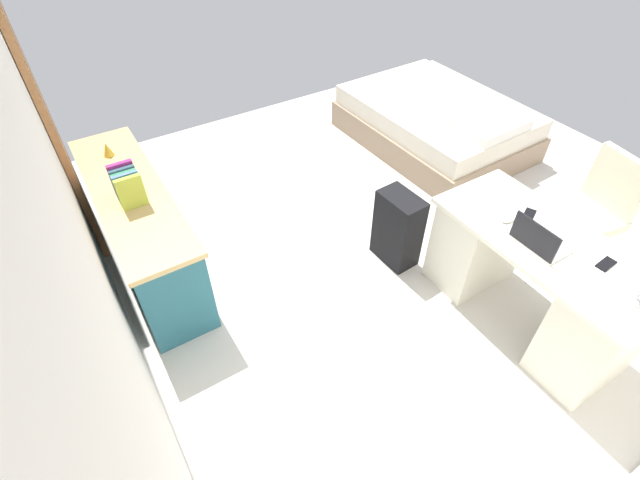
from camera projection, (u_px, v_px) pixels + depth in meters
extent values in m
plane|color=beige|center=(410.00, 240.00, 3.95)|extent=(5.69, 5.69, 0.00)
cube|color=silver|center=(56.00, 203.00, 2.09)|extent=(4.35, 0.10, 2.80)
cube|color=#936038|center=(50.00, 123.00, 3.38)|extent=(0.88, 0.05, 2.04)
cube|color=silver|center=(549.00, 243.00, 2.85)|extent=(1.44, 0.67, 0.04)
cube|color=beige|center=(595.00, 335.00, 2.81)|extent=(0.40, 0.60, 0.72)
cube|color=beige|center=(477.00, 241.00, 3.41)|extent=(0.40, 0.60, 0.72)
cylinder|color=black|center=(562.00, 257.00, 3.77)|extent=(0.52, 0.52, 0.04)
cylinder|color=black|center=(570.00, 240.00, 3.64)|extent=(0.06, 0.06, 0.42)
cube|color=beige|center=(583.00, 216.00, 3.47)|extent=(0.54, 0.54, 0.08)
cube|color=beige|center=(618.00, 183.00, 3.35)|extent=(0.44, 0.14, 0.44)
cube|color=#235B6B|center=(142.00, 231.00, 3.51)|extent=(1.76, 0.44, 0.71)
cube|color=tan|center=(128.00, 192.00, 3.25)|extent=(1.80, 0.48, 0.04)
cube|color=#1E4E5B|center=(193.00, 266.00, 3.46)|extent=(0.67, 0.01, 0.25)
cube|color=#1E4E5B|center=(160.00, 209.00, 3.95)|extent=(0.67, 0.01, 0.25)
cube|color=gray|center=(433.00, 131.00, 5.03)|extent=(1.94, 1.45, 0.28)
cube|color=silver|center=(437.00, 110.00, 4.87)|extent=(1.87, 1.39, 0.20)
cube|color=white|center=(489.00, 124.00, 4.36)|extent=(0.50, 0.69, 0.10)
cube|color=black|center=(398.00, 229.00, 3.59)|extent=(0.37, 0.24, 0.62)
cube|color=silver|center=(541.00, 243.00, 2.81)|extent=(0.31, 0.22, 0.02)
cube|color=black|center=(535.00, 237.00, 2.70)|extent=(0.31, 0.01, 0.19)
ellipsoid|color=white|center=(508.00, 219.00, 2.97)|extent=(0.06, 0.10, 0.03)
cube|color=black|center=(606.00, 264.00, 2.69)|extent=(0.08, 0.14, 0.01)
cube|color=black|center=(529.00, 215.00, 3.02)|extent=(0.12, 0.15, 0.01)
cylinder|color=silver|center=(635.00, 299.00, 2.49)|extent=(0.11, 0.11, 0.01)
cube|color=#A7B73A|center=(132.00, 192.00, 3.02)|extent=(0.03, 0.17, 0.24)
cube|color=green|center=(130.00, 191.00, 3.05)|extent=(0.03, 0.17, 0.21)
cube|color=#4E71B0|center=(129.00, 187.00, 3.07)|extent=(0.03, 0.17, 0.22)
cube|color=#317C52|center=(127.00, 185.00, 3.10)|extent=(0.04, 0.17, 0.21)
cube|color=#2D4959|center=(126.00, 182.00, 3.12)|extent=(0.03, 0.17, 0.22)
cube|color=#8C256C|center=(124.00, 178.00, 3.14)|extent=(0.03, 0.17, 0.24)
cone|color=gold|center=(107.00, 149.00, 3.52)|extent=(0.08, 0.08, 0.11)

